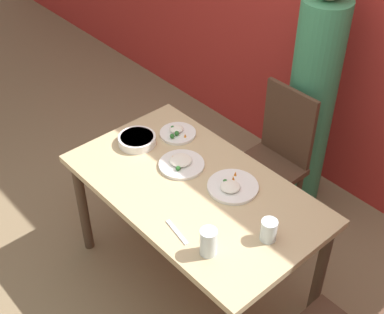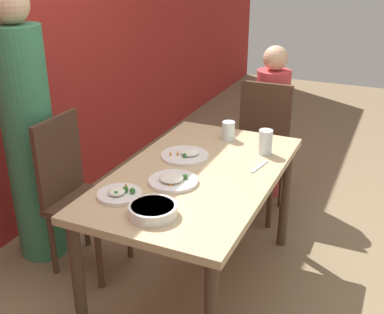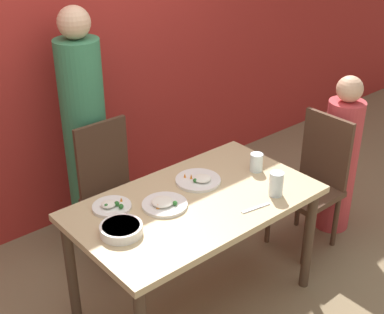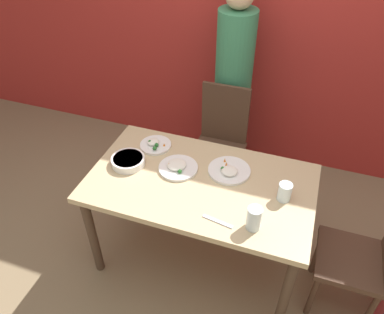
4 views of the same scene
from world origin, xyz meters
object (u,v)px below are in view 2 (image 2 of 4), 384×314
at_px(person_child, 271,128).
at_px(plate_rice_adult, 173,180).
at_px(chair_child_spot, 259,147).
at_px(bowl_curry, 153,210).
at_px(glass_water_tall, 265,142).
at_px(chair_adult_spot, 77,191).
at_px(person_adult, 29,140).

distance_m(person_child, plate_rice_adult, 1.52).
relative_size(chair_child_spot, plate_rice_adult, 3.77).
relative_size(bowl_curry, glass_water_tall, 1.53).
bearing_deg(glass_water_tall, chair_adult_spot, 114.46).
relative_size(person_adult, bowl_curry, 7.61).
bearing_deg(person_adult, glass_water_tall, -70.90).
distance_m(bowl_curry, glass_water_tall, 0.91).
bearing_deg(chair_child_spot, chair_adult_spot, -125.11).
bearing_deg(plate_rice_adult, person_adult, 84.37).
relative_size(chair_adult_spot, plate_rice_adult, 3.77).
xyz_separation_m(bowl_curry, plate_rice_adult, (0.32, 0.06, -0.01)).
bearing_deg(glass_water_tall, person_child, 12.91).
height_order(person_adult, glass_water_tall, person_adult).
relative_size(bowl_curry, plate_rice_adult, 0.87).
height_order(person_child, plate_rice_adult, person_child).
bearing_deg(plate_rice_adult, chair_adult_spot, 81.82).
bearing_deg(bowl_curry, chair_adult_spot, 60.78).
height_order(chair_child_spot, person_adult, person_adult).
relative_size(person_child, bowl_curry, 5.42).
height_order(person_adult, person_child, person_adult).
relative_size(chair_adult_spot, bowl_curry, 4.35).
distance_m(chair_child_spot, person_adult, 1.58).
distance_m(chair_child_spot, plate_rice_adult, 1.24).
xyz_separation_m(person_child, bowl_curry, (-1.82, 0.03, 0.22)).
bearing_deg(person_adult, plate_rice_adult, -95.63).
distance_m(chair_adult_spot, person_child, 1.61).
distance_m(person_child, glass_water_tall, 1.01).
distance_m(chair_adult_spot, bowl_curry, 0.90).
bearing_deg(glass_water_tall, chair_child_spot, 18.32).
bearing_deg(bowl_curry, plate_rice_adult, 10.96).
xyz_separation_m(person_child, glass_water_tall, (-0.95, -0.22, 0.26)).
height_order(chair_adult_spot, person_child, person_child).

